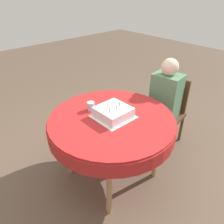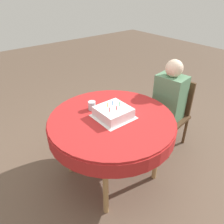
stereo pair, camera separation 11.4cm
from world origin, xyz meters
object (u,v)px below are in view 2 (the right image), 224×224
at_px(chair, 170,111).
at_px(birthday_cake, 113,112).
at_px(person, 169,99).
at_px(drinking_glass, 92,106).

height_order(chair, birthday_cake, birthday_cake).
bearing_deg(person, drinking_glass, -113.72).
relative_size(birthday_cake, drinking_glass, 3.34).
xyz_separation_m(person, drinking_glass, (-0.25, -0.92, 0.12)).
bearing_deg(drinking_glass, birthday_cake, 18.26).
bearing_deg(birthday_cake, person, 89.17).
relative_size(person, birthday_cake, 3.93).
distance_m(birthday_cake, drinking_glass, 0.26).
xyz_separation_m(chair, birthday_cake, (0.00, -0.94, 0.35)).
distance_m(person, drinking_glass, 0.96).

